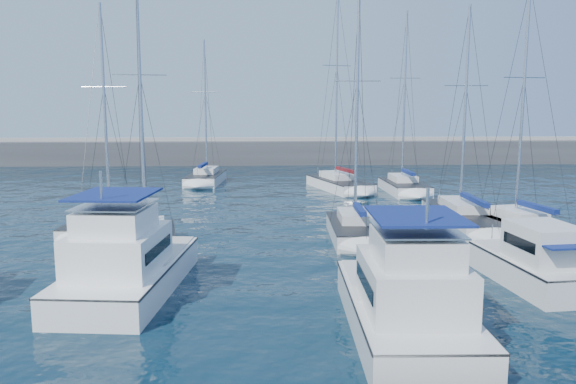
{
  "coord_description": "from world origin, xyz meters",
  "views": [
    {
      "loc": [
        -1.95,
        -22.79,
        7.61
      ],
      "look_at": [
        -0.63,
        7.12,
        3.0
      ],
      "focal_mm": 35.0,
      "sensor_mm": 36.0,
      "label": 1
    }
  ],
  "objects_px": {
    "sailboat_mid_b": "(146,242)",
    "sailboat_mid_a": "(106,224)",
    "sailboat_mid_c": "(356,230)",
    "motor_yacht_stbd_inner": "(407,303)",
    "sailboat_mid_e": "(522,227)",
    "motor_yacht_port_inner": "(126,267)",
    "sailboat_mid_d": "(465,218)",
    "motor_yacht_stbd_outer": "(535,265)",
    "sailboat_back_b": "(339,184)",
    "sailboat_back_a": "(206,178)",
    "sailboat_back_c": "(404,186)"
  },
  "relations": [
    {
      "from": "sailboat_mid_a",
      "to": "sailboat_back_a",
      "type": "bearing_deg",
      "value": 83.9
    },
    {
      "from": "sailboat_mid_d",
      "to": "sailboat_mid_e",
      "type": "bearing_deg",
      "value": -50.85
    },
    {
      "from": "sailboat_mid_d",
      "to": "sailboat_mid_e",
      "type": "xyz_separation_m",
      "value": [
        2.35,
        -3.06,
        0.03
      ]
    },
    {
      "from": "sailboat_mid_e",
      "to": "sailboat_back_a",
      "type": "relative_size",
      "value": 1.03
    },
    {
      "from": "motor_yacht_stbd_outer",
      "to": "sailboat_mid_b",
      "type": "xyz_separation_m",
      "value": [
        -17.69,
        6.42,
        -0.41
      ]
    },
    {
      "from": "motor_yacht_stbd_inner",
      "to": "sailboat_back_a",
      "type": "height_order",
      "value": "sailboat_back_a"
    },
    {
      "from": "motor_yacht_port_inner",
      "to": "sailboat_mid_d",
      "type": "bearing_deg",
      "value": 39.57
    },
    {
      "from": "motor_yacht_port_inner",
      "to": "sailboat_back_c",
      "type": "bearing_deg",
      "value": 61.28
    },
    {
      "from": "sailboat_mid_d",
      "to": "sailboat_back_b",
      "type": "xyz_separation_m",
      "value": [
        -5.97,
        15.91,
        0.05
      ]
    },
    {
      "from": "motor_yacht_stbd_outer",
      "to": "sailboat_mid_e",
      "type": "distance_m",
      "value": 9.92
    },
    {
      "from": "sailboat_mid_c",
      "to": "sailboat_back_a",
      "type": "relative_size",
      "value": 1.01
    },
    {
      "from": "motor_yacht_stbd_inner",
      "to": "sailboat_mid_e",
      "type": "xyz_separation_m",
      "value": [
        10.51,
        14.05,
        -0.6
      ]
    },
    {
      "from": "sailboat_mid_b",
      "to": "sailboat_back_b",
      "type": "height_order",
      "value": "sailboat_back_b"
    },
    {
      "from": "motor_yacht_port_inner",
      "to": "sailboat_back_b",
      "type": "relative_size",
      "value": 0.52
    },
    {
      "from": "motor_yacht_port_inner",
      "to": "sailboat_mid_e",
      "type": "height_order",
      "value": "sailboat_mid_e"
    },
    {
      "from": "motor_yacht_stbd_inner",
      "to": "sailboat_mid_b",
      "type": "relative_size",
      "value": 0.61
    },
    {
      "from": "sailboat_mid_a",
      "to": "sailboat_back_c",
      "type": "height_order",
      "value": "sailboat_back_c"
    },
    {
      "from": "motor_yacht_stbd_inner",
      "to": "sailboat_mid_a",
      "type": "bearing_deg",
      "value": 133.15
    },
    {
      "from": "sailboat_mid_b",
      "to": "sailboat_mid_d",
      "type": "bearing_deg",
      "value": 7.08
    },
    {
      "from": "motor_yacht_stbd_inner",
      "to": "sailboat_mid_a",
      "type": "height_order",
      "value": "sailboat_mid_a"
    },
    {
      "from": "sailboat_back_b",
      "to": "sailboat_mid_d",
      "type": "bearing_deg",
      "value": -86.26
    },
    {
      "from": "sailboat_mid_e",
      "to": "sailboat_back_b",
      "type": "height_order",
      "value": "sailboat_back_b"
    },
    {
      "from": "sailboat_mid_e",
      "to": "sailboat_back_a",
      "type": "distance_m",
      "value": 31.72
    },
    {
      "from": "motor_yacht_stbd_inner",
      "to": "sailboat_back_a",
      "type": "relative_size",
      "value": 0.63
    },
    {
      "from": "sailboat_mid_e",
      "to": "sailboat_back_c",
      "type": "bearing_deg",
      "value": 89.41
    },
    {
      "from": "sailboat_back_c",
      "to": "sailboat_mid_b",
      "type": "bearing_deg",
      "value": -134.61
    },
    {
      "from": "motor_yacht_port_inner",
      "to": "sailboat_mid_d",
      "type": "height_order",
      "value": "sailboat_mid_d"
    },
    {
      "from": "sailboat_mid_e",
      "to": "sailboat_mid_b",
      "type": "bearing_deg",
      "value": 177.32
    },
    {
      "from": "sailboat_mid_c",
      "to": "sailboat_back_b",
      "type": "distance_m",
      "value": 19.28
    },
    {
      "from": "motor_yacht_stbd_outer",
      "to": "sailboat_back_c",
      "type": "bearing_deg",
      "value": 82.31
    },
    {
      "from": "sailboat_mid_d",
      "to": "sailboat_mid_c",
      "type": "bearing_deg",
      "value": -154.76
    },
    {
      "from": "sailboat_mid_e",
      "to": "sailboat_back_b",
      "type": "xyz_separation_m",
      "value": [
        -8.31,
        18.97,
        0.02
      ]
    },
    {
      "from": "sailboat_mid_a",
      "to": "sailboat_mid_e",
      "type": "bearing_deg",
      "value": -0.92
    },
    {
      "from": "sailboat_mid_c",
      "to": "sailboat_back_b",
      "type": "height_order",
      "value": "sailboat_back_b"
    },
    {
      "from": "sailboat_mid_e",
      "to": "sailboat_mid_d",
      "type": "bearing_deg",
      "value": 117.56
    },
    {
      "from": "sailboat_mid_d",
      "to": "sailboat_back_a",
      "type": "distance_m",
      "value": 27.87
    },
    {
      "from": "sailboat_mid_b",
      "to": "sailboat_mid_a",
      "type": "bearing_deg",
      "value": 114.93
    },
    {
      "from": "motor_yacht_port_inner",
      "to": "sailboat_mid_b",
      "type": "distance_m",
      "value": 6.65
    },
    {
      "from": "sailboat_mid_b",
      "to": "sailboat_mid_e",
      "type": "bearing_deg",
      "value": -2.53
    },
    {
      "from": "sailboat_back_b",
      "to": "sailboat_mid_c",
      "type": "bearing_deg",
      "value": -111.54
    },
    {
      "from": "sailboat_back_b",
      "to": "motor_yacht_stbd_outer",
      "type": "bearing_deg",
      "value": -97.59
    },
    {
      "from": "motor_yacht_stbd_outer",
      "to": "sailboat_mid_d",
      "type": "distance_m",
      "value": 12.32
    },
    {
      "from": "sailboat_mid_b",
      "to": "sailboat_mid_c",
      "type": "bearing_deg",
      "value": 2.39
    },
    {
      "from": "sailboat_back_a",
      "to": "sailboat_mid_a",
      "type": "bearing_deg",
      "value": -95.29
    },
    {
      "from": "sailboat_mid_c",
      "to": "sailboat_mid_a",
      "type": "bearing_deg",
      "value": 172.77
    },
    {
      "from": "motor_yacht_port_inner",
      "to": "sailboat_mid_d",
      "type": "distance_m",
      "value": 22.29
    },
    {
      "from": "motor_yacht_stbd_outer",
      "to": "sailboat_mid_d",
      "type": "height_order",
      "value": "sailboat_mid_d"
    },
    {
      "from": "sailboat_mid_c",
      "to": "sailboat_back_c",
      "type": "xyz_separation_m",
      "value": [
        7.1,
        17.21,
        0.01
      ]
    },
    {
      "from": "sailboat_mid_c",
      "to": "sailboat_back_c",
      "type": "bearing_deg",
      "value": 69.37
    },
    {
      "from": "motor_yacht_stbd_inner",
      "to": "sailboat_mid_e",
      "type": "distance_m",
      "value": 17.56
    }
  ]
}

